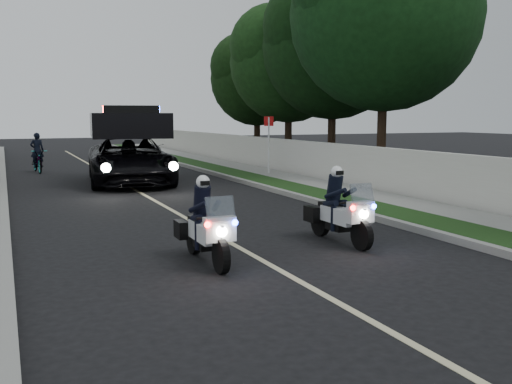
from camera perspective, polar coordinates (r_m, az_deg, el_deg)
ground at (r=9.49m, az=2.57°, el=-7.84°), size 120.00×120.00×0.00m
curb_right at (r=20.09m, az=0.51°, el=0.57°), size 0.20×60.00×0.15m
grass_verge at (r=20.39m, az=2.31°, el=0.67°), size 1.20×60.00×0.16m
sidewalk_right at (r=20.98m, az=5.51°, el=0.84°), size 1.40×60.00×0.16m
property_wall at (r=21.42m, az=7.87°, el=2.75°), size 0.22×60.00×1.50m
curb_left at (r=18.37m, az=-23.54°, el=-0.72°), size 0.20×60.00×0.15m
lane_marking at (r=18.82m, az=-10.96°, el=-0.26°), size 0.12×50.00×0.01m
police_moto_left at (r=10.08m, az=-4.92°, el=-6.93°), size 0.63×1.78×1.51m
police_moto_right at (r=11.72m, az=8.17°, el=-4.93°), size 0.68×1.82×1.53m
police_suv at (r=22.09m, az=-12.22°, el=0.84°), size 3.65×6.61×3.06m
bicycle at (r=27.50m, az=-20.64°, el=1.81°), size 0.86×1.97×1.00m
cyclist at (r=27.50m, az=-20.64°, el=1.81°), size 0.59×0.41×1.56m
sign_post at (r=24.04m, az=1.25°, el=1.54°), size 0.51×0.51×2.56m
tree_right_b at (r=23.49m, az=12.13°, el=1.23°), size 9.15×9.15×12.30m
tree_right_c at (r=27.13m, az=7.39°, el=2.16°), size 6.62×6.62×10.77m
tree_right_d at (r=29.92m, az=3.17°, el=2.71°), size 6.12×6.12×9.94m
tree_right_e at (r=33.81m, az=0.11°, el=3.28°), size 6.06×6.06×8.90m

